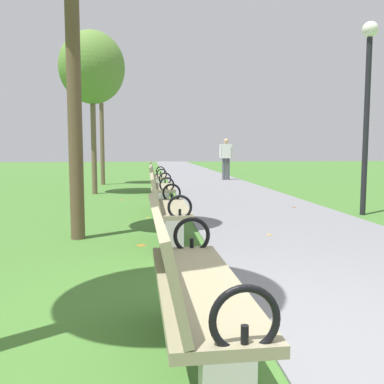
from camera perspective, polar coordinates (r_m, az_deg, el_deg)
name	(u,v)px	position (r m, az deg, el deg)	size (l,w,h in m)	color
ground_plane	(275,360)	(2.65, 11.20, -21.47)	(80.00, 80.00, 0.00)	#42722D
paved_walkway	(194,174)	(20.40, 0.30, 2.42)	(2.93, 44.00, 0.02)	slate
park_bench_1	(189,284)	(2.33, -0.41, -12.34)	(0.51, 1.61, 0.90)	gray
park_bench_2	(166,207)	(5.28, -3.52, -2.11)	(0.48, 1.60, 0.90)	gray
park_bench_3	(160,187)	(8.19, -4.36, 0.70)	(0.50, 1.61, 0.90)	gray
park_bench_4	(157,176)	(11.46, -4.79, 2.15)	(0.49, 1.60, 0.90)	gray
tree_3	(92,68)	(11.94, -13.44, 16.06)	(1.74, 1.74, 4.35)	brown
tree_4	(100,61)	(15.09, -12.34, 17.04)	(1.38, 1.38, 5.01)	brown
pedestrian_walking	(226,157)	(16.63, 4.65, 4.80)	(0.53, 0.23, 1.62)	#4C4C56
lamp_post	(368,88)	(8.41, 22.77, 12.85)	(0.28, 0.28, 3.48)	black
scattered_leaves	(247,235)	(5.98, 7.42, -5.77)	(4.28, 12.14, 0.02)	#93511E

